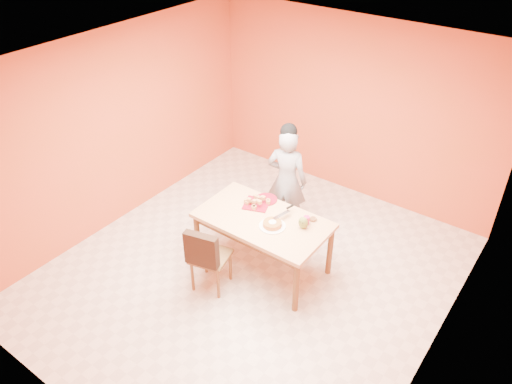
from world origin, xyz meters
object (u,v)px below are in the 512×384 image
Objects in this scene: sponge_cake at (272,224)px; checker_tin at (313,219)px; egg_ornament at (303,223)px; person at (287,180)px; pastry_platter at (257,204)px; dining_table at (263,225)px; red_dinner_plate at (266,199)px; dining_chair at (209,256)px; magenta_glass at (306,220)px.

sponge_cake is 0.51m from checker_tin.
sponge_cake is 0.36m from egg_ornament.
person reaches higher than pastry_platter.
dining_table is 0.23m from sponge_cake.
person reaches higher than red_dinner_plate.
magenta_glass is (0.78, 0.88, 0.33)m from dining_chair.
dining_table is at bearing 161.75° from sponge_cake.
dining_chair is 4.13× the size of sponge_cake.
red_dinner_plate is at bearing -175.80° from egg_ornament.
magenta_glass is at bearing 43.16° from sponge_cake.
checker_tin is (0.02, 0.20, -0.06)m from egg_ornament.
sponge_cake is at bearing -18.25° from dining_table.
dining_chair is at bearing -129.29° from checker_tin.
egg_ornament is 0.09m from magenta_glass.
red_dinner_plate is at bearing 70.05° from dining_chair.
egg_ornament is 1.73× the size of checker_tin.
sponge_cake is 2.55× the size of checker_tin.
magenta_glass is (-0.01, 0.09, -0.02)m from egg_ornament.
magenta_glass is at bearing -103.52° from checker_tin.
pastry_platter is (0.07, 0.85, 0.29)m from dining_chair.
red_dinner_plate is 0.72m from egg_ornament.
egg_ornament reaches higher than pastry_platter.
egg_ornament reaches higher than checker_tin.
dining_chair is 1.05m from red_dinner_plate.
red_dinner_plate is (0.04, -0.54, 0.00)m from person.
dining_table is at bearing -39.48° from pastry_platter.
checker_tin is at bearing 10.54° from pastry_platter.
person is 0.98m from magenta_glass.
person is (0.07, 1.55, 0.29)m from dining_chair.
sponge_cake is 2.12× the size of magenta_glass.
sponge_cake is at bearing -126.21° from egg_ornament.
pastry_platter and red_dinner_plate have the same top height.
magenta_glass is at bearing 34.35° from dining_chair.
egg_ornament is (0.68, -0.22, 0.07)m from red_dinner_plate.
pastry_platter is 1.99× the size of egg_ornament.
dining_table is at bearing 90.15° from person.
dining_table is 0.55m from magenta_glass.
magenta_glass is at bearing 2.19° from pastry_platter.
person is at bearing 143.03° from checker_tin.
person is 0.93m from checker_tin.
egg_ornament is at bearing -4.96° from pastry_platter.
sponge_cake is 1.47× the size of egg_ornament.
person is at bearing 155.55° from egg_ornament.
magenta_glass reaches higher than red_dinner_plate.
person reaches higher than magenta_glass.
egg_ornament is (0.72, -0.06, 0.07)m from pastry_platter.
person is (-0.24, 0.89, 0.10)m from dining_table.
sponge_cake reaches higher than pastry_platter.
dining_table is 0.42m from red_dinner_plate.
red_dinner_plate is at bearing 79.20° from person.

